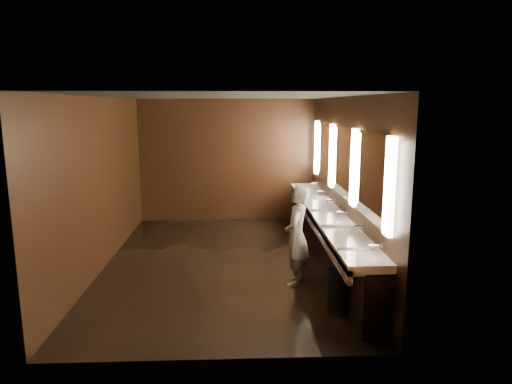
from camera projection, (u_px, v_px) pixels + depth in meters
floor at (224, 263)px, 7.81m from camera, size 6.00×6.00×0.00m
ceiling at (222, 96)px, 7.28m from camera, size 4.00×6.00×0.02m
wall_back at (227, 161)px, 10.49m from camera, size 4.00×0.02×2.80m
wall_front at (215, 233)px, 4.60m from camera, size 4.00×0.02×2.80m
wall_left at (101, 184)px, 7.46m from camera, size 0.02×6.00×2.80m
wall_right at (343, 182)px, 7.63m from camera, size 0.02×6.00×2.80m
sink_counter at (329, 234)px, 7.79m from camera, size 0.55×5.40×1.01m
mirror_band at (342, 161)px, 7.56m from camera, size 0.06×5.03×1.15m
person at (297, 236)px, 6.78m from camera, size 0.51×0.63×1.51m
trash_bin at (341, 290)px, 5.98m from camera, size 0.45×0.45×0.55m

